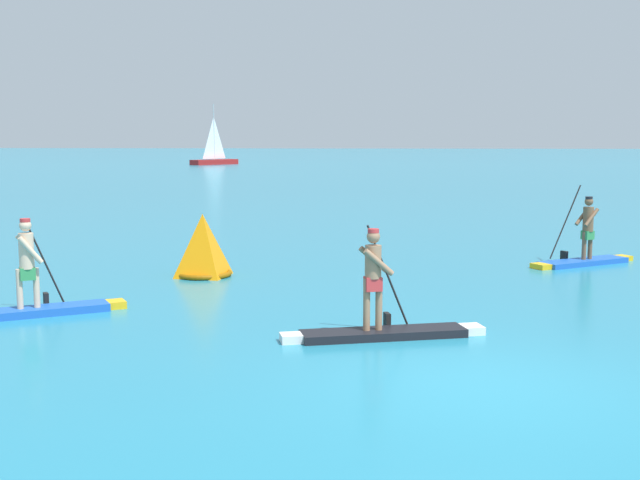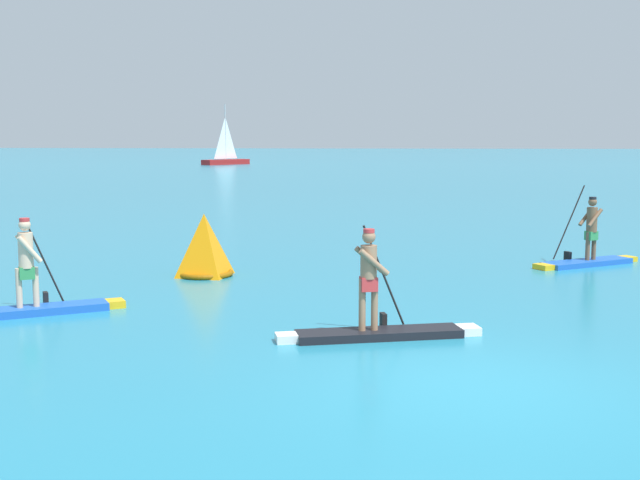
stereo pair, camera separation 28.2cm
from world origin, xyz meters
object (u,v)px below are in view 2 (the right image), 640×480
at_px(paddleboarder_near_left, 33,295).
at_px(sailboat_left_horizon, 226,158).
at_px(paddleboarder_far_right, 587,252).
at_px(race_marker_buoy, 205,248).
at_px(paddleboarder_mid_center, 377,316).

height_order(paddleboarder_near_left, sailboat_left_horizon, sailboat_left_horizon).
relative_size(paddleboarder_near_left, sailboat_left_horizon, 0.42).
bearing_deg(paddleboarder_near_left, sailboat_left_horizon, 68.58).
bearing_deg(paddleboarder_far_right, race_marker_buoy, -18.23).
xyz_separation_m(paddleboarder_near_left, paddleboarder_mid_center, (6.24, -1.08, -0.00)).
distance_m(race_marker_buoy, sailboat_left_horizon, 77.38).
bearing_deg(race_marker_buoy, paddleboarder_near_left, -115.03).
height_order(paddleboarder_near_left, paddleboarder_far_right, paddleboarder_far_right).
bearing_deg(paddleboarder_mid_center, paddleboarder_far_right, 41.85).
relative_size(race_marker_buoy, sailboat_left_horizon, 0.22).
xyz_separation_m(paddleboarder_mid_center, sailboat_left_horizon, (-20.99, 80.99, 0.44)).
xyz_separation_m(paddleboarder_mid_center, race_marker_buoy, (-4.19, 5.45, 0.30)).
height_order(paddleboarder_mid_center, paddleboarder_far_right, paddleboarder_far_right).
relative_size(paddleboarder_far_right, race_marker_buoy, 1.89).
relative_size(paddleboarder_near_left, paddleboarder_mid_center, 0.89).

